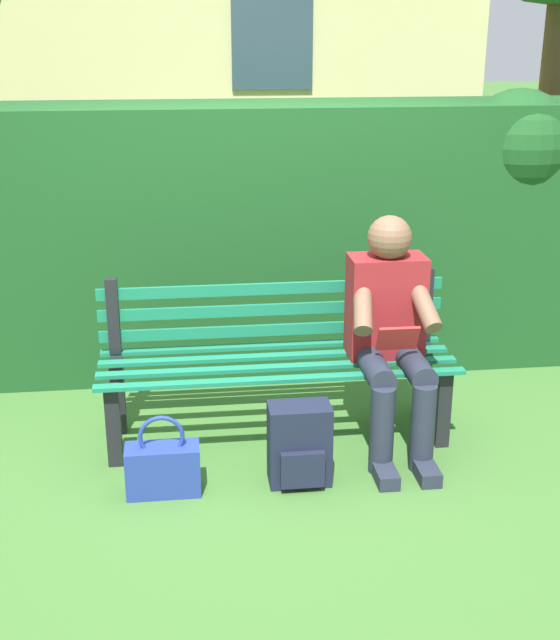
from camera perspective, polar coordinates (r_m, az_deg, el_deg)
The scene contains 6 objects.
ground at distance 4.38m, azimuth -0.16°, elevation -8.12°, with size 60.00×60.00×0.00m, color #3D6B2D.
park_bench at distance 4.26m, azimuth -0.29°, elevation -2.45°, with size 1.81×0.51×0.84m.
person_seated at distance 4.13m, azimuth 7.64°, elevation -0.64°, with size 0.44×0.73×1.17m.
hedge_backdrop at distance 5.13m, azimuth -0.56°, elevation 6.15°, with size 5.05×0.79×1.70m.
backpack at distance 3.90m, azimuth 1.35°, elevation -8.61°, with size 0.29×0.24×0.39m.
handbag at distance 3.88m, azimuth -8.07°, elevation -10.03°, with size 0.34×0.15×0.39m.
Camera 1 is at (0.46, 3.85, 2.02)m, focal length 46.41 mm.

